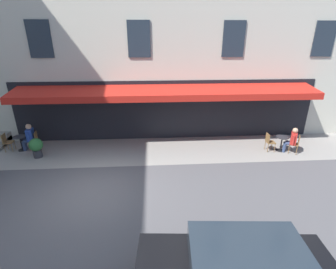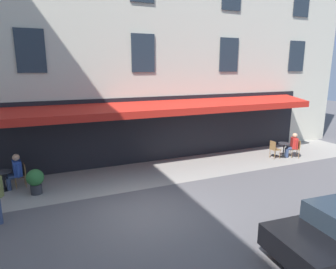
{
  "view_description": "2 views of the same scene",
  "coord_description": "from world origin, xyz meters",
  "px_view_note": "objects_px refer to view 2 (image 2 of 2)",
  "views": [
    {
      "loc": [
        -2.24,
        7.78,
        5.33
      ],
      "look_at": [
        -2.97,
        -3.39,
        0.82
      ],
      "focal_mm": 26.16,
      "sensor_mm": 36.0,
      "label": 1
    },
    {
      "loc": [
        2.72,
        8.17,
        4.54
      ],
      "look_at": [
        -2.47,
        -3.95,
        1.53
      ],
      "focal_mm": 31.26,
      "sensor_mm": 36.0,
      "label": 2
    }
  ],
  "objects_px": {
    "cafe_chair_wicker_corner_left": "(297,147)",
    "potted_plant_by_steps": "(35,180)",
    "seated_patron_in_red": "(293,144)",
    "cafe_chair_wicker_kerbside": "(22,173)",
    "cafe_chair_wicker_near_door": "(274,148)",
    "seated_companion_in_blue": "(15,170)",
    "cafe_table_near_entrance": "(284,148)",
    "cafe_table_mid_terrace": "(4,178)"
  },
  "relations": [
    {
      "from": "cafe_table_near_entrance",
      "to": "potted_plant_by_steps",
      "type": "relative_size",
      "value": 0.8
    },
    {
      "from": "cafe_table_mid_terrace",
      "to": "seated_patron_in_red",
      "type": "bearing_deg",
      "value": 175.17
    },
    {
      "from": "seated_patron_in_red",
      "to": "seated_companion_in_blue",
      "type": "height_order",
      "value": "seated_companion_in_blue"
    },
    {
      "from": "seated_patron_in_red",
      "to": "potted_plant_by_steps",
      "type": "xyz_separation_m",
      "value": [
        12.16,
        -0.3,
        -0.15
      ]
    },
    {
      "from": "seated_companion_in_blue",
      "to": "potted_plant_by_steps",
      "type": "xyz_separation_m",
      "value": [
        -0.7,
        0.9,
        -0.17
      ]
    },
    {
      "from": "cafe_chair_wicker_corner_left",
      "to": "cafe_chair_wicker_near_door",
      "type": "distance_m",
      "value": 1.22
    },
    {
      "from": "potted_plant_by_steps",
      "to": "seated_companion_in_blue",
      "type": "bearing_deg",
      "value": -52.01
    },
    {
      "from": "potted_plant_by_steps",
      "to": "cafe_chair_wicker_near_door",
      "type": "bearing_deg",
      "value": 179.69
    },
    {
      "from": "potted_plant_by_steps",
      "to": "cafe_chair_wicker_corner_left",
      "type": "bearing_deg",
      "value": 178.11
    },
    {
      "from": "seated_companion_in_blue",
      "to": "cafe_chair_wicker_kerbside",
      "type": "bearing_deg",
      "value": -169.8
    },
    {
      "from": "cafe_chair_wicker_corner_left",
      "to": "cafe_table_mid_terrace",
      "type": "relative_size",
      "value": 1.21
    },
    {
      "from": "cafe_chair_wicker_corner_left",
      "to": "seated_patron_in_red",
      "type": "bearing_deg",
      "value": -30.83
    },
    {
      "from": "cafe_chair_wicker_near_door",
      "to": "cafe_table_mid_terrace",
      "type": "xyz_separation_m",
      "value": [
        12.28,
        -0.88,
        -0.06
      ]
    },
    {
      "from": "cafe_chair_wicker_near_door",
      "to": "cafe_table_mid_terrace",
      "type": "relative_size",
      "value": 1.21
    },
    {
      "from": "cafe_chair_wicker_near_door",
      "to": "potted_plant_by_steps",
      "type": "xyz_separation_m",
      "value": [
        11.17,
        -0.06,
        -0.0
      ]
    },
    {
      "from": "cafe_chair_wicker_kerbside",
      "to": "seated_patron_in_red",
      "type": "xyz_separation_m",
      "value": [
        -12.65,
        1.23,
        0.15
      ]
    },
    {
      "from": "cafe_chair_wicker_corner_left",
      "to": "cafe_table_mid_terrace",
      "type": "height_order",
      "value": "cafe_chair_wicker_corner_left"
    },
    {
      "from": "cafe_chair_wicker_corner_left",
      "to": "seated_patron_in_red",
      "type": "relative_size",
      "value": 0.7
    },
    {
      "from": "cafe_chair_wicker_corner_left",
      "to": "potted_plant_by_steps",
      "type": "height_order",
      "value": "potted_plant_by_steps"
    },
    {
      "from": "cafe_table_near_entrance",
      "to": "cafe_table_mid_terrace",
      "type": "distance_m",
      "value": 12.94
    },
    {
      "from": "seated_companion_in_blue",
      "to": "cafe_chair_wicker_near_door",
      "type": "bearing_deg",
      "value": 175.39
    },
    {
      "from": "cafe_table_mid_terrace",
      "to": "seated_companion_in_blue",
      "type": "height_order",
      "value": "seated_companion_in_blue"
    },
    {
      "from": "cafe_table_near_entrance",
      "to": "cafe_chair_wicker_near_door",
      "type": "relative_size",
      "value": 0.82
    },
    {
      "from": "seated_companion_in_blue",
      "to": "potted_plant_by_steps",
      "type": "height_order",
      "value": "seated_companion_in_blue"
    },
    {
      "from": "cafe_chair_wicker_corner_left",
      "to": "seated_companion_in_blue",
      "type": "height_order",
      "value": "seated_companion_in_blue"
    },
    {
      "from": "cafe_chair_wicker_kerbside",
      "to": "potted_plant_by_steps",
      "type": "distance_m",
      "value": 1.05
    },
    {
      "from": "seated_patron_in_red",
      "to": "seated_companion_in_blue",
      "type": "relative_size",
      "value": 0.96
    },
    {
      "from": "cafe_chair_wicker_corner_left",
      "to": "potted_plant_by_steps",
      "type": "distance_m",
      "value": 12.35
    },
    {
      "from": "cafe_table_mid_terrace",
      "to": "seated_companion_in_blue",
      "type": "distance_m",
      "value": 0.47
    },
    {
      "from": "cafe_chair_wicker_kerbside",
      "to": "cafe_chair_wicker_near_door",
      "type": "bearing_deg",
      "value": 175.12
    },
    {
      "from": "cafe_table_mid_terrace",
      "to": "cafe_table_near_entrance",
      "type": "bearing_deg",
      "value": 175.98
    },
    {
      "from": "cafe_table_near_entrance",
      "to": "cafe_table_mid_terrace",
      "type": "height_order",
      "value": "same"
    },
    {
      "from": "cafe_table_near_entrance",
      "to": "cafe_chair_wicker_corner_left",
      "type": "bearing_deg",
      "value": 149.17
    },
    {
      "from": "cafe_chair_wicker_kerbside",
      "to": "seated_companion_in_blue",
      "type": "relative_size",
      "value": 0.68
    },
    {
      "from": "cafe_chair_wicker_corner_left",
      "to": "seated_companion_in_blue",
      "type": "distance_m",
      "value": 13.11
    },
    {
      "from": "cafe_table_near_entrance",
      "to": "cafe_chair_wicker_corner_left",
      "type": "height_order",
      "value": "cafe_chair_wicker_corner_left"
    },
    {
      "from": "potted_plant_by_steps",
      "to": "cafe_table_mid_terrace",
      "type": "bearing_deg",
      "value": -36.59
    },
    {
      "from": "cafe_table_near_entrance",
      "to": "cafe_table_mid_terrace",
      "type": "xyz_separation_m",
      "value": [
        12.91,
        -0.91,
        0.0
      ]
    },
    {
      "from": "cafe_chair_wicker_corner_left",
      "to": "cafe_chair_wicker_near_door",
      "type": "relative_size",
      "value": 1.0
    },
    {
      "from": "cafe_table_near_entrance",
      "to": "cafe_chair_wicker_kerbside",
      "type": "distance_m",
      "value": 12.33
    },
    {
      "from": "cafe_chair_wicker_kerbside",
      "to": "seated_patron_in_red",
      "type": "bearing_deg",
      "value": 174.43
    },
    {
      "from": "cafe_chair_wicker_kerbside",
      "to": "seated_patron_in_red",
      "type": "distance_m",
      "value": 12.71
    }
  ]
}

